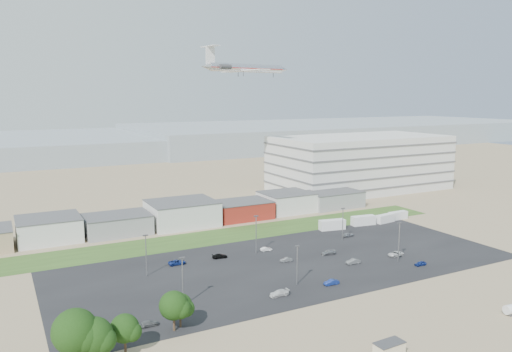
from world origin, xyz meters
TOP-DOWN VIEW (x-y plane):
  - ground at (0.00, 0.00)m, footprint 700.00×700.00m
  - parking_lot at (5.00, 20.00)m, footprint 120.00×50.00m
  - grass_strip at (0.00, 52.00)m, footprint 160.00×16.00m
  - hills_backdrop at (40.00, 315.00)m, footprint 700.00×200.00m
  - building_row at (-17.00, 71.00)m, footprint 170.00×20.00m
  - parking_garage at (90.00, 95.00)m, footprint 80.00×40.00m
  - portable_shed at (-4.62, -28.32)m, footprint 5.41×2.96m
  - box_trailer_a at (35.49, 42.12)m, footprint 9.02×4.16m
  - box_trailer_b at (48.38, 41.98)m, footprint 8.69×3.75m
  - box_trailer_c at (57.36, 41.14)m, footprint 7.78×3.38m
  - box_trailer_d at (64.51, 42.45)m, footprint 7.45×2.50m
  - tree_far_left at (-51.59, -8.10)m, footprint 7.73×7.73m
  - tree_left at (-48.81, -8.76)m, footprint 6.42×6.42m
  - tree_mid at (-43.49, -6.42)m, footprint 5.29×5.29m
  - tree_right at (-33.45, -2.31)m, footprint 5.82×5.82m
  - tree_near at (-31.92, -1.42)m, footprint 5.00×5.00m
  - lightpole_front_l at (-28.20, 7.55)m, footprint 1.24×0.52m
  - lightpole_front_m at (-0.77, 6.53)m, footprint 1.10×0.46m
  - lightpole_front_r at (31.74, 7.86)m, footprint 1.25×0.52m
  - lightpole_back_l at (-30.08, 28.48)m, footprint 1.21×0.50m
  - lightpole_back_m at (1.81, 31.77)m, footprint 1.26×0.52m
  - lightpole_back_r at (30.89, 30.72)m, footprint 1.18×0.49m
  - airliner at (30.61, 94.57)m, footprint 44.55×32.98m
  - parked_car_0 at (34.45, 11.62)m, footprint 4.52×2.13m
  - parked_car_1 at (20.02, 11.94)m, footprint 4.06×1.67m
  - parked_car_2 at (34.61, 2.79)m, footprint 3.33×1.42m
  - parked_car_3 at (-7.77, 2.71)m, footprint 4.50×1.89m
  - parked_car_6 at (-8.94, 32.46)m, footprint 4.33×2.20m
  - parked_car_7 at (5.42, 21.55)m, footprint 3.44×1.53m
  - parked_car_8 at (34.93, 32.96)m, footprint 3.82×1.70m
  - parked_car_9 at (-20.89, 32.80)m, footprint 4.55×2.14m
  - parked_car_10 at (-37.15, 1.70)m, footprint 3.85×1.63m
  - parked_car_11 at (5.27, 32.21)m, footprint 3.40×1.34m
  - parked_car_12 at (18.86, 21.27)m, footprint 4.28×2.15m
  - parked_car_13 at (6.26, 2.67)m, footprint 3.77×1.45m

SIDE VIEW (x-z plane):
  - ground at x=0.00m, z-range 0.00..0.00m
  - parking_lot at x=5.00m, z-range 0.00..0.01m
  - grass_strip at x=0.00m, z-range 0.00..0.02m
  - parked_car_7 at x=5.42m, z-range 0.00..1.10m
  - parked_car_11 at x=5.27m, z-range 0.00..1.10m
  - parked_car_10 at x=-37.15m, z-range 0.00..1.11m
  - parked_car_2 at x=34.61m, z-range 0.00..1.12m
  - parked_car_12 at x=18.86m, z-range 0.00..1.19m
  - parked_car_6 at x=-8.94m, z-range 0.00..1.20m
  - parked_car_13 at x=6.26m, z-range 0.00..1.23m
  - parked_car_0 at x=34.45m, z-range 0.00..1.25m
  - parked_car_9 at x=-20.89m, z-range 0.00..1.26m
  - parked_car_8 at x=34.93m, z-range 0.00..1.28m
  - parked_car_3 at x=-7.77m, z-range 0.00..1.30m
  - parked_car_1 at x=20.02m, z-range 0.00..1.31m
  - portable_shed at x=-4.62m, z-range 0.00..2.67m
  - box_trailer_d at x=64.51m, z-range 0.00..2.77m
  - box_trailer_c at x=57.36m, z-range 0.00..2.82m
  - box_trailer_b at x=48.38m, z-range 0.00..3.15m
  - box_trailer_a at x=35.49m, z-range 0.00..3.26m
  - tree_near at x=-31.92m, z-range 0.00..7.50m
  - tree_mid at x=-43.49m, z-range 0.00..7.93m
  - building_row at x=-17.00m, z-range 0.00..8.00m
  - tree_right at x=-33.45m, z-range 0.00..8.73m
  - hills_backdrop at x=40.00m, z-range 0.00..9.00m
  - lightpole_front_m at x=-0.77m, z-range 0.00..9.39m
  - tree_left at x=-48.81m, z-range 0.00..9.63m
  - lightpole_back_r at x=30.89m, z-range 0.00..9.99m
  - lightpole_back_l at x=-30.08m, z-range 0.00..10.30m
  - lightpole_front_l at x=-28.20m, z-range 0.00..10.52m
  - lightpole_front_r at x=31.74m, z-range 0.00..10.65m
  - lightpole_back_m at x=1.81m, z-range 0.00..10.70m
  - tree_far_left at x=-51.59m, z-range 0.00..11.60m
  - parking_garage at x=90.00m, z-range 0.00..25.00m
  - airliner at x=30.61m, z-range 48.27..60.53m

